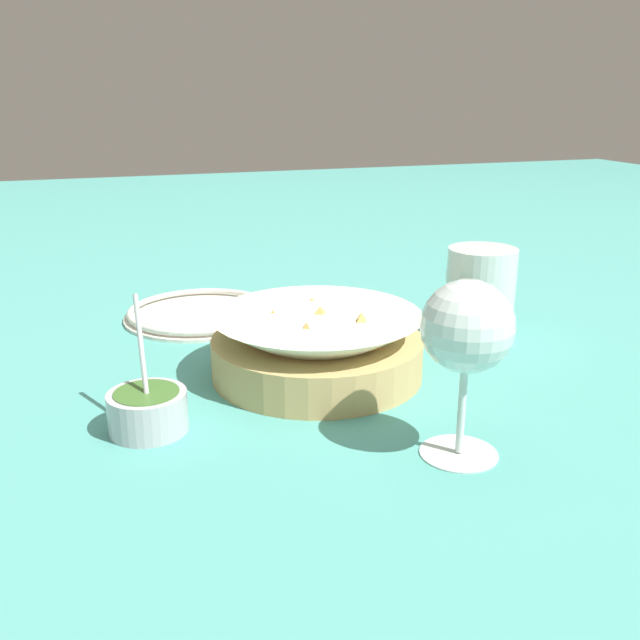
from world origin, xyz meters
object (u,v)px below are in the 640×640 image
(food_basket, at_px, (320,346))
(side_plate, at_px, (202,312))
(sauce_cup, at_px, (148,409))
(beer_mug, at_px, (479,296))
(wine_glass, at_px, (467,332))

(food_basket, distance_m, side_plate, 0.27)
(sauce_cup, bearing_deg, side_plate, -17.74)
(beer_mug, relative_size, side_plate, 0.61)
(wine_glass, height_order, side_plate, wine_glass)
(wine_glass, xyz_separation_m, side_plate, (0.47, 0.15, -0.11))
(wine_glass, height_order, beer_mug, wine_glass)
(wine_glass, bearing_deg, food_basket, 15.34)
(sauce_cup, bearing_deg, wine_glass, -117.70)
(food_basket, height_order, side_plate, food_basket)
(food_basket, height_order, wine_glass, wine_glass)
(wine_glass, bearing_deg, sauce_cup, 62.30)
(food_basket, bearing_deg, side_plate, 20.23)
(sauce_cup, height_order, wine_glass, wine_glass)
(sauce_cup, bearing_deg, food_basket, -68.13)
(food_basket, relative_size, wine_glass, 1.48)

